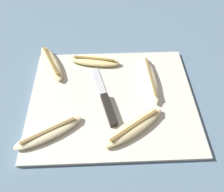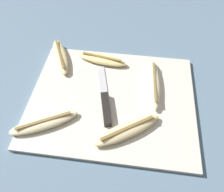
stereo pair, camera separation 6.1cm
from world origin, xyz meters
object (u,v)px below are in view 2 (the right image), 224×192
banana_bright_far (154,84)px  banana_golden_short (102,59)px  banana_ripe_center (127,130)px  knife (105,104)px  banana_mellow_near (60,56)px  banana_cream_curved (44,122)px

banana_bright_far → banana_golden_short: bearing=153.9°
banana_ripe_center → banana_golden_short: banana_ripe_center is taller
banana_ripe_center → banana_bright_far: bearing=68.2°
banana_golden_short → knife: bearing=-78.0°
banana_mellow_near → banana_cream_curved: banana_mellow_near is taller
banana_ripe_center → banana_cream_curved: 0.21m
knife → banana_ripe_center: bearing=-62.7°
knife → banana_ripe_center: banana_ripe_center is taller
banana_bright_far → banana_ripe_center: banana_bright_far is taller
banana_ripe_center → banana_cream_curved: banana_ripe_center is taller
banana_cream_curved → knife: bearing=28.4°
banana_bright_far → banana_cream_curved: 0.32m
knife → banana_cream_curved: 0.17m
banana_golden_short → banana_cream_curved: bearing=-114.3°
banana_cream_curved → banana_mellow_near: bearing=95.7°
knife → banana_cream_curved: size_ratio=1.20×
banana_golden_short → banana_ripe_center: bearing=-67.1°
banana_mellow_near → banana_golden_short: bearing=1.6°
banana_ripe_center → banana_mellow_near: 0.34m
banana_ripe_center → banana_mellow_near: size_ratio=1.05×
knife → banana_ripe_center: size_ratio=1.19×
knife → banana_golden_short: banana_golden_short is taller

